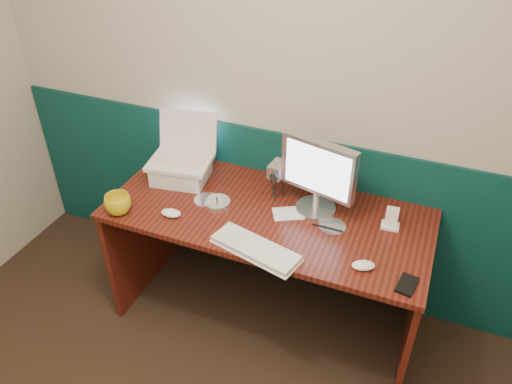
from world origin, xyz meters
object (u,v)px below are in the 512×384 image
at_px(desk, 266,268).
at_px(monitor, 318,177).
at_px(camcorder, 277,182).
at_px(mug, 118,204).
at_px(keyboard, 256,249).
at_px(laptop, 178,142).

height_order(desk, monitor, monitor).
bearing_deg(desk, camcorder, 90.55).
xyz_separation_m(mug, camcorder, (0.68, 0.42, 0.04)).
bearing_deg(keyboard, camcorder, 111.55).
xyz_separation_m(laptop, camcorder, (0.54, 0.04, -0.14)).
xyz_separation_m(monitor, mug, (-0.89, -0.39, -0.14)).
relative_size(desk, monitor, 4.17).
distance_m(monitor, camcorder, 0.24).
relative_size(laptop, mug, 2.51).
bearing_deg(laptop, mug, -119.17).
distance_m(desk, mug, 0.85).
relative_size(monitor, camcorder, 2.09).
height_order(desk, camcorder, camcorder).
xyz_separation_m(desk, camcorder, (-0.00, 0.14, 0.47)).
distance_m(mug, camcorder, 0.80).
relative_size(monitor, mug, 2.98).
bearing_deg(laptop, monitor, -8.68).
distance_m(desk, keyboard, 0.49).
bearing_deg(camcorder, laptop, -169.44).
height_order(monitor, camcorder, monitor).
distance_m(keyboard, mug, 0.73).
height_order(monitor, keyboard, monitor).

